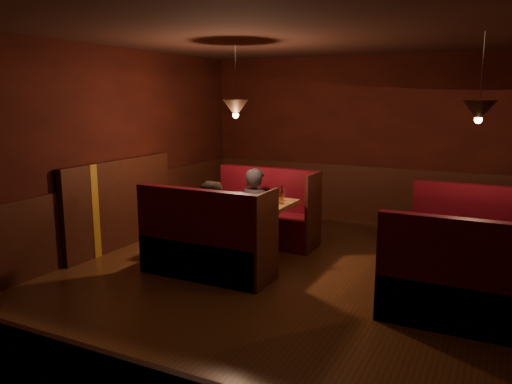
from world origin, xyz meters
The scene contains 9 objects.
room centered at (-0.28, 0.05, 1.05)m, with size 6.02×7.02×2.92m.
main_table centered at (-1.13, 0.71, 0.62)m, with size 1.51×0.92×1.06m.
main_bench_far centered at (-1.11, 1.57, 0.36)m, with size 1.66×0.59×1.13m.
main_bench_near centered at (-1.11, -0.15, 0.36)m, with size 1.66×0.59×1.13m.
second_table centered at (1.80, 0.63, 0.59)m, with size 1.41×0.90×0.80m.
second_bench_far centered at (1.83, 1.47, 0.36)m, with size 1.56×0.58×1.12m.
second_bench_near centered at (1.83, -0.21, 0.36)m, with size 1.56×0.58×1.12m.
diner_a centered at (-1.17, 1.33, 0.76)m, with size 0.56×0.37×1.53m, color black.
diner_b centered at (-1.13, 0.11, 0.75)m, with size 0.73×0.57×1.51m, color black.
Camera 1 is at (2.09, -5.11, 2.19)m, focal length 35.00 mm.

